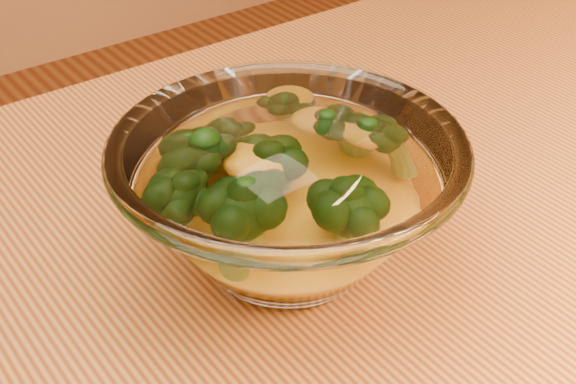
{
  "coord_description": "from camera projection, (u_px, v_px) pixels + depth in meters",
  "views": [
    {
      "loc": [
        -0.22,
        -0.19,
        1.06
      ],
      "look_at": [
        0.0,
        0.11,
        0.8
      ],
      "focal_mm": 50.0,
      "sensor_mm": 36.0,
      "label": 1
    }
  ],
  "objects": [
    {
      "name": "cheese_sauce",
      "position": [
        288.0,
        224.0,
        0.46
      ],
      "size": [
        0.11,
        0.11,
        0.03
      ],
      "primitive_type": "ellipsoid",
      "color": "#F1A214",
      "rests_on": "glass_bowl"
    },
    {
      "name": "broccoli_heap",
      "position": [
        276.0,
        177.0,
        0.45
      ],
      "size": [
        0.15,
        0.13,
        0.06
      ],
      "color": "black",
      "rests_on": "cheese_sauce"
    },
    {
      "name": "glass_bowl",
      "position": [
        288.0,
        198.0,
        0.45
      ],
      "size": [
        0.2,
        0.2,
        0.09
      ],
      "color": "white",
      "rests_on": "table"
    }
  ]
}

